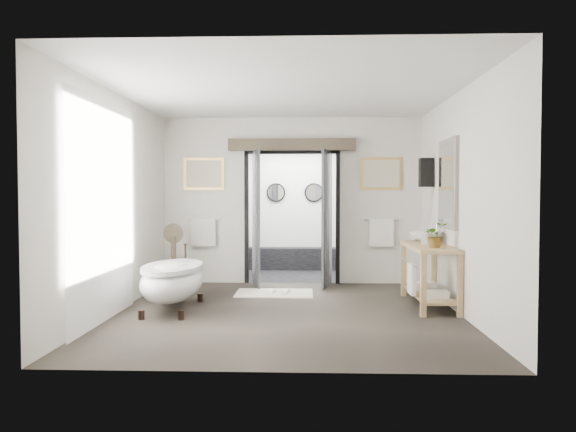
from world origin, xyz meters
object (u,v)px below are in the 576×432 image
(clawfoot_tub, at_px, (173,280))
(rug, at_px, (274,293))
(basin, at_px, (425,237))
(vanity, at_px, (428,270))

(clawfoot_tub, relative_size, rug, 1.41)
(basin, bearing_deg, vanity, -71.02)
(rug, relative_size, basin, 2.45)
(clawfoot_tub, relative_size, vanity, 1.06)
(clawfoot_tub, height_order, basin, basin)
(rug, bearing_deg, vanity, -22.12)
(clawfoot_tub, xyz_separation_m, basin, (3.51, 0.73, 0.53))
(clawfoot_tub, relative_size, basin, 3.47)
(vanity, bearing_deg, basin, 85.10)
(clawfoot_tub, xyz_separation_m, vanity, (3.48, 0.41, 0.10))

